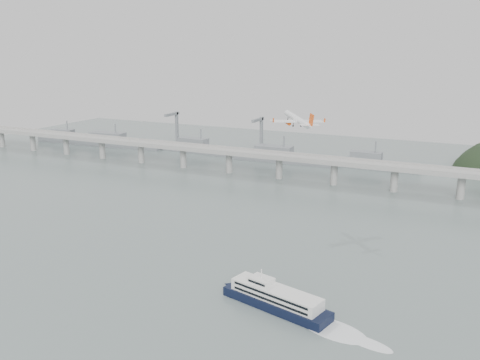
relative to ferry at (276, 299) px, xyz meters
The scene contains 5 objects.
ground 57.01m from the ferry, 159.82° to the left, with size 900.00×900.00×0.00m, color slate.
bridge 226.66m from the ferry, 103.94° to the left, with size 800.00×22.00×23.90m.
distant_fleet 353.00m from the ferry, 126.25° to the left, with size 453.00×60.90×40.00m.
ferry is the anchor object (origin of this frame).
airliner 143.01m from the ferry, 105.53° to the left, with size 34.03×33.37×11.31m.
Camera 1 is at (127.34, -213.62, 113.58)m, focal length 38.00 mm.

